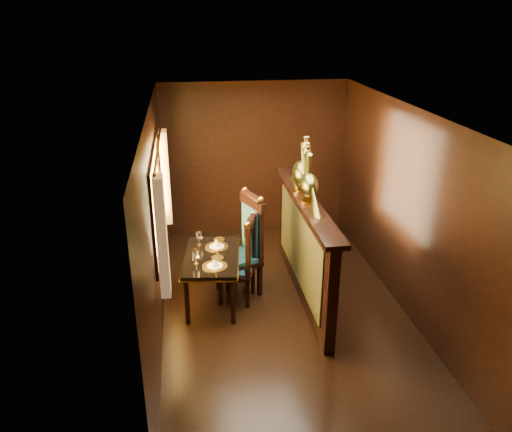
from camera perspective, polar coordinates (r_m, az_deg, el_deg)
The scene contains 8 objects.
ground at distance 6.47m, azimuth 3.06°, elevation -10.43°, with size 5.00×5.00×0.00m, color black.
room_shell at distance 5.77m, azimuth 2.52°, elevation 2.87°, with size 3.04×5.04×2.52m.
partition at distance 6.44m, azimuth 5.47°, elevation -3.40°, with size 0.26×2.70×1.36m.
dining_table at distance 6.32m, azimuth -5.12°, elevation -5.05°, with size 0.82×1.21×0.87m.
chair_left at distance 6.32m, azimuth -1.23°, elevation -4.75°, with size 0.55×0.56×1.19m.
chair_right at distance 6.51m, azimuth -1.02°, elevation -2.88°, with size 0.65×0.67×1.40m.
peacock_left at distance 5.95m, azimuth 6.17°, elevation 4.68°, with size 0.22×0.59×0.70m, color #1C5431, non-canonical shape.
peacock_right at distance 6.32m, azimuth 5.26°, elevation 6.11°, with size 0.24×0.64×0.76m, color #1C5431, non-canonical shape.
Camera 1 is at (-1.13, -5.31, 3.53)m, focal length 35.00 mm.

